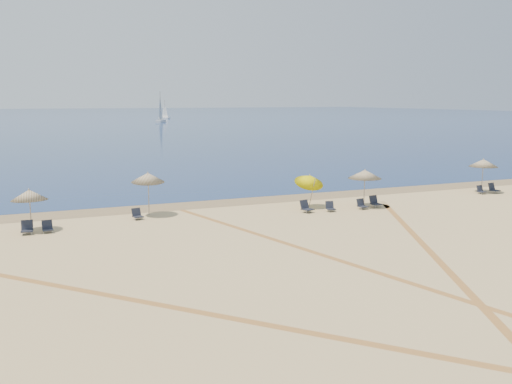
{
  "coord_description": "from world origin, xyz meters",
  "views": [
    {
      "loc": [
        -11.82,
        -9.91,
        6.86
      ],
      "look_at": [
        0.0,
        20.0,
        1.3
      ],
      "focal_mm": 37.73,
      "sensor_mm": 36.0,
      "label": 1
    }
  ],
  "objects_px": {
    "umbrella_1": "(29,195)",
    "chair_8": "(375,202)",
    "chair_2": "(27,228)",
    "umbrella_3": "(310,179)",
    "chair_6": "(330,207)",
    "umbrella_5": "(483,163)",
    "chair_7": "(362,204)",
    "chair_4": "(137,214)",
    "sailboat_1": "(160,113)",
    "chair_3": "(47,227)",
    "chair_9": "(481,190)",
    "chair_10": "(493,189)",
    "sailboat_0": "(165,113)",
    "umbrella_4": "(365,174)",
    "chair_5": "(306,207)",
    "umbrella_2": "(148,178)"
  },
  "relations": [
    {
      "from": "umbrella_2",
      "to": "chair_9",
      "type": "distance_m",
      "value": 24.25
    },
    {
      "from": "umbrella_1",
      "to": "chair_3",
      "type": "xyz_separation_m",
      "value": [
        0.78,
        -0.62,
        -1.66
      ]
    },
    {
      "from": "umbrella_2",
      "to": "chair_2",
      "type": "relative_size",
      "value": 3.76
    },
    {
      "from": "umbrella_1",
      "to": "chair_7",
      "type": "height_order",
      "value": "umbrella_1"
    },
    {
      "from": "umbrella_3",
      "to": "sailboat_1",
      "type": "height_order",
      "value": "sailboat_1"
    },
    {
      "from": "umbrella_1",
      "to": "umbrella_4",
      "type": "distance_m",
      "value": 19.92
    },
    {
      "from": "chair_4",
      "to": "sailboat_1",
      "type": "relative_size",
      "value": 0.08
    },
    {
      "from": "chair_7",
      "to": "chair_5",
      "type": "bearing_deg",
      "value": 167.03
    },
    {
      "from": "umbrella_1",
      "to": "chair_2",
      "type": "bearing_deg",
      "value": -108.82
    },
    {
      "from": "sailboat_0",
      "to": "sailboat_1",
      "type": "xyz_separation_m",
      "value": [
        -7.99,
        -31.26,
        0.77
      ]
    },
    {
      "from": "umbrella_3",
      "to": "chair_3",
      "type": "relative_size",
      "value": 3.81
    },
    {
      "from": "chair_6",
      "to": "sailboat_0",
      "type": "bearing_deg",
      "value": 90.6
    },
    {
      "from": "umbrella_1",
      "to": "umbrella_4",
      "type": "height_order",
      "value": "umbrella_4"
    },
    {
      "from": "chair_2",
      "to": "chair_10",
      "type": "relative_size",
      "value": 0.88
    },
    {
      "from": "chair_4",
      "to": "chair_8",
      "type": "height_order",
      "value": "chair_8"
    },
    {
      "from": "umbrella_5",
      "to": "sailboat_0",
      "type": "relative_size",
      "value": 0.38
    },
    {
      "from": "chair_8",
      "to": "chair_5",
      "type": "bearing_deg",
      "value": 171.97
    },
    {
      "from": "chair_10",
      "to": "sailboat_1",
      "type": "distance_m",
      "value": 133.03
    },
    {
      "from": "chair_2",
      "to": "sailboat_1",
      "type": "xyz_separation_m",
      "value": [
        34.49,
        133.66,
        2.48
      ]
    },
    {
      "from": "umbrella_4",
      "to": "chair_10",
      "type": "relative_size",
      "value": 3.09
    },
    {
      "from": "chair_10",
      "to": "umbrella_3",
      "type": "bearing_deg",
      "value": 170.54
    },
    {
      "from": "chair_9",
      "to": "chair_8",
      "type": "bearing_deg",
      "value": -174.37
    },
    {
      "from": "umbrella_2",
      "to": "chair_8",
      "type": "xyz_separation_m",
      "value": [
        14.09,
        -2.67,
        -1.98
      ]
    },
    {
      "from": "chair_4",
      "to": "sailboat_1",
      "type": "xyz_separation_m",
      "value": [
        28.64,
        132.26,
        2.51
      ]
    },
    {
      "from": "umbrella_4",
      "to": "chair_9",
      "type": "xyz_separation_m",
      "value": [
        10.7,
        0.99,
        -1.85
      ]
    },
    {
      "from": "chair_2",
      "to": "chair_4",
      "type": "bearing_deg",
      "value": 16.44
    },
    {
      "from": "umbrella_4",
      "to": "umbrella_5",
      "type": "bearing_deg",
      "value": 7.27
    },
    {
      "from": "chair_2",
      "to": "chair_9",
      "type": "bearing_deg",
      "value": 4.3
    },
    {
      "from": "umbrella_3",
      "to": "umbrella_5",
      "type": "distance_m",
      "value": 14.61
    },
    {
      "from": "chair_2",
      "to": "sailboat_1",
      "type": "height_order",
      "value": "sailboat_1"
    },
    {
      "from": "umbrella_5",
      "to": "chair_7",
      "type": "height_order",
      "value": "umbrella_5"
    },
    {
      "from": "umbrella_4",
      "to": "chair_6",
      "type": "height_order",
      "value": "umbrella_4"
    },
    {
      "from": "umbrella_2",
      "to": "chair_7",
      "type": "relative_size",
      "value": 3.9
    },
    {
      "from": "umbrella_1",
      "to": "umbrella_4",
      "type": "relative_size",
      "value": 0.92
    },
    {
      "from": "umbrella_5",
      "to": "umbrella_4",
      "type": "bearing_deg",
      "value": -172.73
    },
    {
      "from": "chair_8",
      "to": "umbrella_3",
      "type": "bearing_deg",
      "value": 155.51
    },
    {
      "from": "umbrella_3",
      "to": "chair_6",
      "type": "relative_size",
      "value": 3.67
    },
    {
      "from": "chair_3",
      "to": "chair_9",
      "type": "height_order",
      "value": "chair_3"
    },
    {
      "from": "sailboat_1",
      "to": "chair_5",
      "type": "bearing_deg",
      "value": -70.43
    },
    {
      "from": "chair_10",
      "to": "sailboat_0",
      "type": "bearing_deg",
      "value": 77.13
    },
    {
      "from": "chair_4",
      "to": "umbrella_4",
      "type": "bearing_deg",
      "value": -19.55
    },
    {
      "from": "chair_2",
      "to": "umbrella_3",
      "type": "bearing_deg",
      "value": 5.56
    },
    {
      "from": "chair_9",
      "to": "chair_7",
      "type": "bearing_deg",
      "value": -173.71
    },
    {
      "from": "umbrella_5",
      "to": "chair_9",
      "type": "relative_size",
      "value": 4.15
    },
    {
      "from": "chair_2",
      "to": "sailboat_0",
      "type": "xyz_separation_m",
      "value": [
        42.48,
        164.92,
        1.71
      ]
    },
    {
      "from": "umbrella_1",
      "to": "chair_8",
      "type": "relative_size",
      "value": 2.98
    },
    {
      "from": "umbrella_3",
      "to": "sailboat_0",
      "type": "height_order",
      "value": "sailboat_0"
    },
    {
      "from": "umbrella_1",
      "to": "sailboat_1",
      "type": "height_order",
      "value": "sailboat_1"
    },
    {
      "from": "chair_10",
      "to": "sailboat_0",
      "type": "height_order",
      "value": "sailboat_0"
    },
    {
      "from": "umbrella_4",
      "to": "sailboat_0",
      "type": "relative_size",
      "value": 0.37
    }
  ]
}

